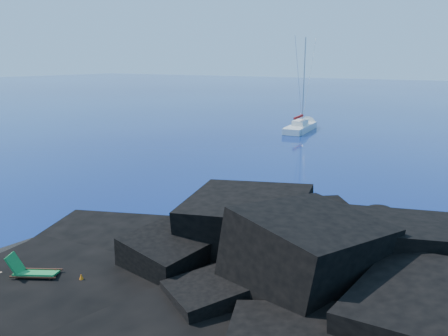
% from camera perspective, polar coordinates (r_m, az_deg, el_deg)
% --- Properties ---
extents(headland, '(24.00, 24.00, 3.60)m').
position_cam_1_polar(headland, '(16.21, 7.38, -18.34)').
color(headland, black).
rests_on(headland, ground).
extents(beach, '(9.08, 6.86, 0.70)m').
position_cam_1_polar(beach, '(19.31, -20.43, -13.55)').
color(beach, black).
rests_on(beach, ground).
extents(surf_foam, '(10.00, 8.00, 0.06)m').
position_cam_1_polar(surf_foam, '(21.67, -10.08, -9.75)').
color(surf_foam, white).
rests_on(surf_foam, ground).
extents(sailboat, '(3.45, 11.03, 11.37)m').
position_cam_1_polar(sailboat, '(55.63, 9.99, 4.80)').
color(sailboat, silver).
rests_on(sailboat, ground).
extents(deck_chair, '(1.96, 1.58, 1.24)m').
position_cam_1_polar(deck_chair, '(18.43, -23.36, -11.84)').
color(deck_chair, '#1B7C39').
rests_on(deck_chair, beach).
extents(marker_cone, '(0.43, 0.43, 0.51)m').
position_cam_1_polar(marker_cone, '(17.73, -18.11, -13.71)').
color(marker_cone, orange).
rests_on(marker_cone, beach).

